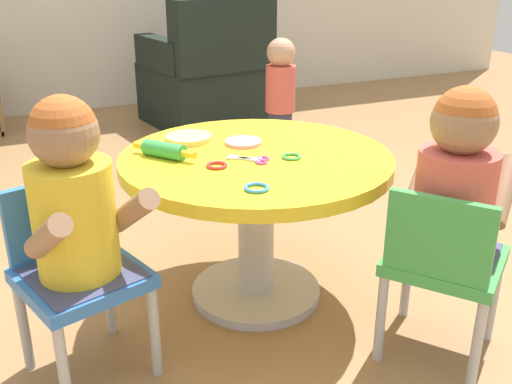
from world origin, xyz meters
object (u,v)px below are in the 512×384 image
armchair_dark (207,80)px  seated_child_left (73,197)px  craft_scissors (255,160)px  child_chair_right (442,263)px  seated_child_right (456,182)px  craft_table (256,192)px  rolling_pin (164,150)px  toddler_standing (280,94)px  child_chair_left (76,271)px

armchair_dark → seated_child_left: bearing=-117.3°
armchair_dark → craft_scissors: armchair_dark is taller
child_chair_right → seated_child_right: 0.23m
craft_table → rolling_pin: 0.32m
armchair_dark → rolling_pin: armchair_dark is taller
toddler_standing → craft_table: bearing=-119.7°
craft_table → child_chair_right: size_ratio=1.60×
toddler_standing → seated_child_left: bearing=-131.6°
seated_child_right → toddler_standing: 1.89m
seated_child_left → seated_child_right: same height
seated_child_left → seated_child_right: bearing=-18.4°
armchair_dark → craft_scissors: size_ratio=6.29×
craft_table → seated_child_left: 0.63m
seated_child_right → toddler_standing: size_ratio=0.76×
seated_child_left → rolling_pin: size_ratio=2.58×
craft_scissors → child_chair_left: bearing=-171.1°
armchair_dark → craft_scissors: (-0.65, -2.20, 0.20)m
seated_child_right → armchair_dark: (0.26, 2.64, -0.22)m
toddler_standing → rolling_pin: toddler_standing is taller
rolling_pin → child_chair_right: bearing=-45.2°
child_chair_right → toddler_standing: (0.44, 1.86, 0.05)m
craft_table → armchair_dark: bearing=74.0°
craft_table → child_chair_left: 0.62m
seated_child_right → toddler_standing: bearing=77.5°
child_chair_left → rolling_pin: bearing=35.3°
seated_child_right → rolling_pin: size_ratio=2.58×
craft_table → rolling_pin: size_ratio=4.36×
child_chair_left → craft_table: bearing=13.3°
craft_table → craft_scissors: craft_scissors is taller
seated_child_left → craft_scissors: size_ratio=3.77×
craft_table → seated_child_right: seated_child_right is taller
child_chair_right → rolling_pin: size_ratio=2.71×
seated_child_right → armchair_dark: size_ratio=0.60×
child_chair_right → seated_child_left: bearing=159.7°
child_chair_left → seated_child_left: 0.23m
child_chair_left → rolling_pin: (0.32, 0.23, 0.23)m
toddler_standing → child_chair_right: bearing=-103.3°
seated_child_left → toddler_standing: bearing=48.4°
craft_table → child_chair_right: bearing=-57.5°
craft_table → child_chair_left: (-0.59, -0.14, -0.08)m
child_chair_right → toddler_standing: bearing=76.7°
child_chair_right → armchair_dark: armchair_dark is taller
seated_child_left → armchair_dark: size_ratio=0.60×
armchair_dark → toddler_standing: (0.15, -0.81, 0.05)m
child_chair_left → craft_scissors: size_ratio=3.97×
craft_table → toddler_standing: bearing=60.3°
seated_child_left → toddler_standing: size_ratio=0.76×
toddler_standing → craft_scissors: toddler_standing is taller
seated_child_left → child_chair_right: bearing=-20.3°
armchair_dark → toddler_standing: armchair_dark is taller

